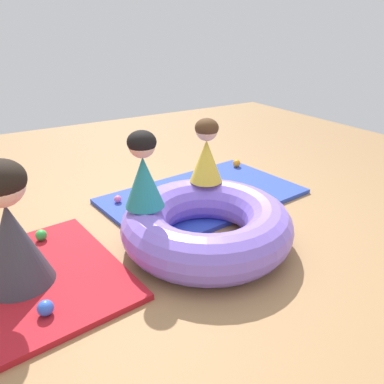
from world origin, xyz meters
name	(u,v)px	position (x,y,z in m)	size (l,w,h in m)	color
ground_plane	(186,243)	(0.00, 0.00, 0.00)	(8.00, 8.00, 0.00)	#9E7549
gym_mat_front	(203,196)	(0.54, 0.59, 0.02)	(1.76, 1.08, 0.04)	#2D47B7
gym_mat_far_left	(22,284)	(-1.12, 0.08, 0.02)	(1.16, 1.19, 0.04)	#B21923
inflatable_cushion	(207,225)	(0.11, -0.11, 0.17)	(1.23, 1.23, 0.33)	#8466E0
child_in_yellow	(206,151)	(0.35, 0.26, 0.58)	(0.36, 0.36, 0.51)	yellow
child_in_teal	(143,171)	(-0.27, 0.10, 0.59)	(0.38, 0.38, 0.53)	teal
adult_seated	(10,227)	(-1.12, 0.08, 0.42)	(0.56, 0.56, 0.79)	#383842
play_ball_green	(41,235)	(-0.91, 0.53, 0.08)	(0.08, 0.08, 0.08)	green
play_ball_pink	(118,199)	(-0.20, 0.84, 0.07)	(0.07, 0.07, 0.07)	pink
play_ball_blue	(46,308)	(-1.06, -0.30, 0.08)	(0.09, 0.09, 0.09)	blue
play_ball_orange	(237,163)	(1.26, 1.01, 0.08)	(0.08, 0.08, 0.08)	orange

